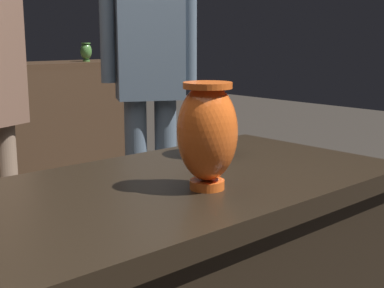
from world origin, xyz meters
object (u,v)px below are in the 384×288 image
at_px(vase_centerpiece, 207,132).
at_px(shelf_vase_far_right, 86,51).
at_px(vase_tall_behind, 211,124).
at_px(visitor_near_right, 150,64).
at_px(shelf_vase_right, 1,50).

distance_m(vase_centerpiece, shelf_vase_far_right, 2.48).
xyz_separation_m(vase_tall_behind, visitor_near_right, (0.50, 0.94, 0.13)).
bearing_deg(vase_centerpiece, vase_tall_behind, 44.37).
xyz_separation_m(vase_tall_behind, shelf_vase_right, (0.25, 2.11, 0.17)).
relative_size(shelf_vase_far_right, visitor_near_right, 0.07).
height_order(shelf_vase_right, visitor_near_right, visitor_near_right).
xyz_separation_m(vase_centerpiece, vase_tall_behind, (0.27, 0.26, -0.04)).
height_order(shelf_vase_right, shelf_vase_far_right, shelf_vase_far_right).
distance_m(vase_centerpiece, vase_tall_behind, 0.37).
distance_m(vase_centerpiece, shelf_vase_right, 2.43).
bearing_deg(shelf_vase_far_right, shelf_vase_right, 166.55).
height_order(shelf_vase_far_right, visitor_near_right, visitor_near_right).
relative_size(vase_tall_behind, visitor_near_right, 0.09).
bearing_deg(shelf_vase_right, vase_tall_behind, -96.87).
relative_size(vase_centerpiece, visitor_near_right, 0.15).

